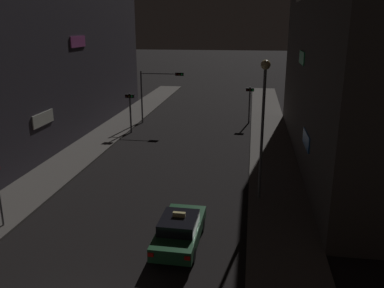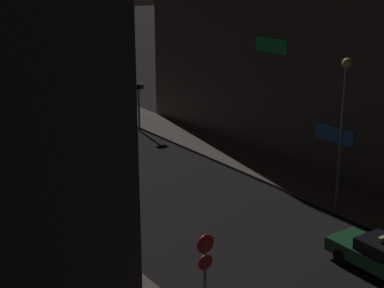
% 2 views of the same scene
% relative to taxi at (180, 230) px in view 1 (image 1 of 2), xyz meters
% --- Properties ---
extents(sidewalk_left, '(3.36, 54.81, 0.15)m').
position_rel_taxi_xyz_m(sidewalk_left, '(-9.87, 19.45, -0.66)').
color(sidewalk_left, '#5B5651').
rests_on(sidewalk_left, ground_plane).
extents(sidewalk_right, '(3.36, 54.81, 0.15)m').
position_rel_taxi_xyz_m(sidewalk_right, '(4.69, 19.45, -0.66)').
color(sidewalk_right, '#5B5651').
rests_on(sidewalk_right, ground_plane).
extents(building_facade_left, '(9.63, 34.21, 17.87)m').
position_rel_taxi_xyz_m(building_facade_left, '(-16.33, 16.64, 8.20)').
color(building_facade_left, '#3D3842').
rests_on(building_facade_left, ground_plane).
extents(building_facade_right, '(8.05, 27.41, 15.96)m').
position_rel_taxi_xyz_m(building_facade_right, '(10.36, 13.71, 7.25)').
color(building_facade_right, '#514C47').
rests_on(building_facade_right, ground_plane).
extents(taxi, '(1.89, 4.48, 1.62)m').
position_rel_taxi_xyz_m(taxi, '(0.00, 0.00, 0.00)').
color(taxi, '#1E512D').
rests_on(taxi, ground_plane).
extents(traffic_light_overhead, '(4.35, 0.42, 5.22)m').
position_rel_taxi_xyz_m(traffic_light_overhead, '(-6.28, 22.68, 3.06)').
color(traffic_light_overhead, slate).
rests_on(traffic_light_overhead, ground_plane).
extents(traffic_light_left_kerb, '(0.80, 0.42, 3.65)m').
position_rel_taxi_xyz_m(traffic_light_left_kerb, '(-7.94, 18.73, 1.89)').
color(traffic_light_left_kerb, slate).
rests_on(traffic_light_left_kerb, ground_plane).
extents(traffic_light_right_kerb, '(0.80, 0.42, 3.65)m').
position_rel_taxi_xyz_m(traffic_light_right_kerb, '(2.76, 24.06, 1.89)').
color(traffic_light_right_kerb, slate).
rests_on(traffic_light_right_kerb, ground_plane).
extents(street_lamp_near_block, '(0.51, 0.51, 7.70)m').
position_rel_taxi_xyz_m(street_lamp_near_block, '(3.59, 5.47, 4.64)').
color(street_lamp_near_block, slate).
rests_on(street_lamp_near_block, sidewalk_right).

